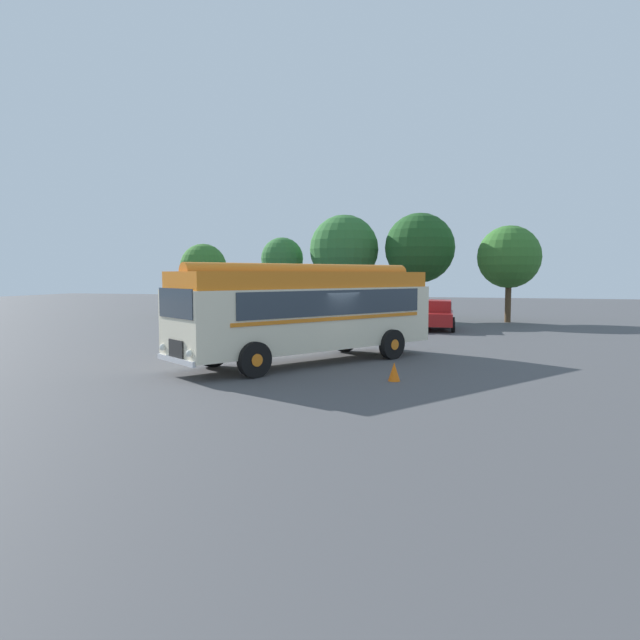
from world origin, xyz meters
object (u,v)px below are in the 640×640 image
at_px(car_mid_left, 345,312).
at_px(car_far_right, 437,315).
at_px(car_near_left, 296,312).
at_px(vintage_bus, 308,309).
at_px(traffic_cone, 394,372).
at_px(car_mid_right, 391,314).

distance_m(car_mid_left, car_far_right, 5.53).
height_order(car_near_left, car_mid_left, same).
height_order(vintage_bus, traffic_cone, vintage_bus).
height_order(car_mid_right, traffic_cone, car_mid_right).
bearing_deg(car_mid_left, car_mid_right, -13.49).
bearing_deg(car_mid_right, car_near_left, 178.57).
height_order(vintage_bus, car_mid_left, vintage_bus).
height_order(car_near_left, traffic_cone, car_near_left).
xyz_separation_m(vintage_bus, car_far_right, (3.48, 13.56, -1.05)).
xyz_separation_m(car_mid_left, traffic_cone, (5.47, -16.81, -0.57)).
xyz_separation_m(car_near_left, traffic_cone, (8.37, -16.27, -0.57)).
height_order(car_far_right, traffic_cone, car_far_right).
distance_m(vintage_bus, car_mid_right, 13.54).
bearing_deg(vintage_bus, car_mid_left, 98.11).
height_order(car_mid_right, car_far_right, same).
bearing_deg(car_mid_right, car_far_right, 1.87).
distance_m(vintage_bus, car_near_left, 14.52).
bearing_deg(car_mid_right, car_mid_left, 166.51).
xyz_separation_m(car_mid_right, car_far_right, (2.63, 0.09, 0.00)).
relative_size(car_near_left, car_mid_left, 1.00).
height_order(car_mid_left, traffic_cone, car_mid_left).
xyz_separation_m(vintage_bus, car_near_left, (-4.92, 13.62, -1.05)).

